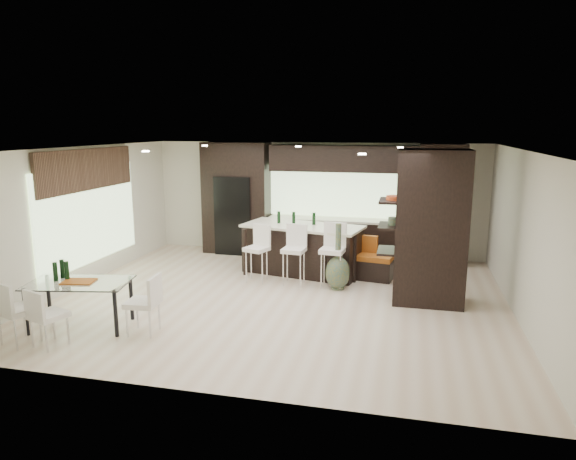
% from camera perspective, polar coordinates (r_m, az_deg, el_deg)
% --- Properties ---
extents(ground, '(8.00, 8.00, 0.00)m').
position_cam_1_polar(ground, '(9.45, -0.85, -7.56)').
color(ground, beige).
rests_on(ground, ground).
extents(back_wall, '(8.00, 0.02, 2.70)m').
position_cam_1_polar(back_wall, '(12.47, 3.07, 3.49)').
color(back_wall, silver).
rests_on(back_wall, ground).
extents(left_wall, '(0.02, 7.00, 2.70)m').
position_cam_1_polar(left_wall, '(10.78, -21.96, 1.40)').
color(left_wall, silver).
rests_on(left_wall, ground).
extents(right_wall, '(0.02, 7.00, 2.70)m').
position_cam_1_polar(right_wall, '(9.01, 24.62, -0.66)').
color(right_wall, silver).
rests_on(right_wall, ground).
extents(ceiling, '(8.00, 7.00, 0.02)m').
position_cam_1_polar(ceiling, '(8.94, -0.90, 9.03)').
color(ceiling, white).
rests_on(ceiling, ground).
extents(window_left, '(0.04, 3.20, 1.90)m').
position_cam_1_polar(window_left, '(10.92, -21.19, 1.58)').
color(window_left, '#B2D199').
rests_on(window_left, left_wall).
extents(window_back, '(3.40, 0.04, 1.20)m').
position_cam_1_polar(window_back, '(12.32, 5.80, 4.28)').
color(window_back, '#B2D199').
rests_on(window_back, back_wall).
extents(stone_accent, '(0.08, 3.00, 0.80)m').
position_cam_1_polar(stone_accent, '(10.80, -21.40, 6.28)').
color(stone_accent, brown).
rests_on(stone_accent, left_wall).
extents(ceiling_spots, '(4.00, 3.00, 0.02)m').
position_cam_1_polar(ceiling_spots, '(9.18, -0.51, 8.97)').
color(ceiling_spots, white).
rests_on(ceiling_spots, ceiling).
extents(back_cabinetry, '(6.80, 0.68, 2.70)m').
position_cam_1_polar(back_cabinetry, '(12.07, 5.13, 3.19)').
color(back_cabinetry, black).
rests_on(back_cabinetry, ground).
extents(refrigerator, '(0.90, 0.68, 1.90)m').
position_cam_1_polar(refrigerator, '(12.65, -5.76, 1.72)').
color(refrigerator, black).
rests_on(refrigerator, ground).
extents(partition_column, '(1.20, 0.80, 2.70)m').
position_cam_1_polar(partition_column, '(9.23, 15.61, 0.23)').
color(partition_column, black).
rests_on(partition_column, ground).
extents(kitchen_island, '(2.65, 1.54, 1.04)m').
position_cam_1_polar(kitchen_island, '(10.90, 1.63, -2.12)').
color(kitchen_island, black).
rests_on(kitchen_island, ground).
extents(stool_left, '(0.53, 0.53, 0.93)m').
position_cam_1_polar(stool_left, '(10.31, -3.50, -3.26)').
color(stool_left, white).
rests_on(stool_left, ground).
extents(stool_mid, '(0.46, 0.46, 0.96)m').
position_cam_1_polar(stool_mid, '(10.11, 0.65, -3.44)').
color(stool_mid, white).
rests_on(stool_mid, ground).
extents(stool_right, '(0.49, 0.49, 1.01)m').
position_cam_1_polar(stool_right, '(9.96, 4.94, -3.56)').
color(stool_right, white).
rests_on(stool_right, ground).
extents(bench, '(1.38, 0.71, 0.51)m').
position_cam_1_polar(bench, '(10.72, 8.04, -3.94)').
color(bench, black).
rests_on(bench, ground).
extents(floor_vase, '(0.53, 0.53, 1.29)m').
position_cam_1_polar(floor_vase, '(9.82, 5.57, -2.95)').
color(floor_vase, '#47573D').
rests_on(floor_vase, ground).
extents(dining_table, '(1.65, 1.13, 0.73)m').
position_cam_1_polar(dining_table, '(8.65, -22.05, -7.70)').
color(dining_table, white).
rests_on(dining_table, ground).
extents(chair_near, '(0.55, 0.55, 0.80)m').
position_cam_1_polar(chair_near, '(8.10, -25.02, -8.99)').
color(chair_near, white).
rests_on(chair_near, ground).
extents(chair_far, '(0.60, 0.60, 0.88)m').
position_cam_1_polar(chair_far, '(8.37, -27.72, -8.30)').
color(chair_far, white).
rests_on(chair_far, ground).
extents(chair_end, '(0.49, 0.49, 0.84)m').
position_cam_1_polar(chair_end, '(8.08, -15.84, -8.22)').
color(chair_end, white).
rests_on(chair_end, ground).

